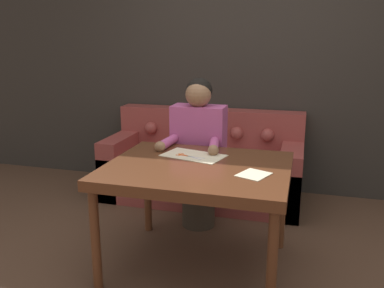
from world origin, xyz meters
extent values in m
plane|color=#4C3323|center=(0.00, 0.00, 0.00)|extent=(16.00, 16.00, 0.00)
cube|color=#2D2823|center=(0.00, 1.80, 1.30)|extent=(8.00, 0.06, 2.60)
cube|color=#562D19|center=(-0.10, 0.09, 0.71)|extent=(1.20, 0.99, 0.07)
cylinder|color=#562D19|center=(-0.64, -0.34, 0.34)|extent=(0.06, 0.06, 0.68)
cylinder|color=#562D19|center=(0.44, -0.34, 0.34)|extent=(0.06, 0.06, 0.68)
cylinder|color=#562D19|center=(-0.64, 0.53, 0.34)|extent=(0.06, 0.06, 0.68)
cylinder|color=#562D19|center=(0.44, 0.53, 0.34)|extent=(0.06, 0.06, 0.68)
cube|color=brown|center=(-0.38, 1.34, 0.22)|extent=(1.91, 0.81, 0.44)
cube|color=brown|center=(-0.38, 1.64, 0.65)|extent=(1.91, 0.22, 0.42)
cube|color=brown|center=(-1.23, 1.34, 0.30)|extent=(0.20, 0.81, 0.60)
cube|color=brown|center=(0.48, 1.34, 0.30)|extent=(0.20, 0.81, 0.60)
sphere|color=brown|center=(-0.98, 1.51, 0.65)|extent=(0.13, 0.13, 0.13)
sphere|color=brown|center=(-0.68, 1.51, 0.65)|extent=(0.13, 0.13, 0.13)
sphere|color=brown|center=(-0.38, 1.51, 0.65)|extent=(0.13, 0.13, 0.13)
sphere|color=brown|center=(-0.07, 1.51, 0.65)|extent=(0.13, 0.13, 0.13)
sphere|color=brown|center=(0.23, 1.51, 0.65)|extent=(0.13, 0.13, 0.13)
cube|color=white|center=(0.00, 1.24, 0.44)|extent=(0.35, 0.29, 0.00)
cylinder|color=#33281E|center=(-0.26, 0.74, 0.23)|extent=(0.28, 0.28, 0.47)
cube|color=#B24C84|center=(-0.26, 0.74, 0.75)|extent=(0.43, 0.22, 0.57)
sphere|color=#896042|center=(-0.26, 0.72, 1.13)|extent=(0.21, 0.21, 0.21)
sphere|color=black|center=(-0.26, 0.75, 1.16)|extent=(0.21, 0.21, 0.21)
cylinder|color=#B24C84|center=(-0.44, 0.49, 0.78)|extent=(0.09, 0.29, 0.07)
sphere|color=#896042|center=(-0.45, 0.35, 0.78)|extent=(0.08, 0.08, 0.08)
cylinder|color=#B24C84|center=(-0.08, 0.49, 0.78)|extent=(0.12, 0.29, 0.07)
sphere|color=#896042|center=(-0.05, 0.35, 0.78)|extent=(0.08, 0.08, 0.08)
cube|color=beige|center=(-0.18, 0.29, 0.75)|extent=(0.48, 0.35, 0.00)
cube|color=beige|center=(0.29, -0.01, 0.75)|extent=(0.23, 0.24, 0.00)
cube|color=silver|center=(-0.15, 0.25, 0.75)|extent=(0.12, 0.03, 0.00)
cube|color=#D1511E|center=(-0.25, 0.27, 0.75)|extent=(0.08, 0.02, 0.00)
torus|color=#D1511E|center=(-0.29, 0.27, 0.75)|extent=(0.04, 0.04, 0.01)
cube|color=silver|center=(-0.15, 0.23, 0.75)|extent=(0.11, 0.07, 0.00)
cube|color=#D1511E|center=(-0.24, 0.28, 0.75)|extent=(0.08, 0.05, 0.00)
torus|color=#D1511E|center=(-0.28, 0.30, 0.75)|extent=(0.04, 0.04, 0.01)
cylinder|color=silver|center=(-0.21, 0.26, 0.75)|extent=(0.01, 0.01, 0.01)
camera|label=1|loc=(0.56, -2.39, 1.55)|focal=38.00mm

